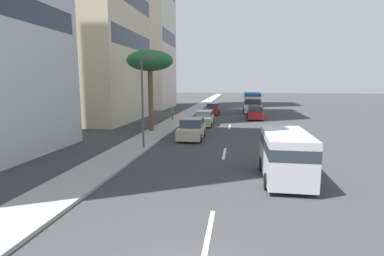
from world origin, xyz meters
name	(u,v)px	position (x,y,z in m)	size (l,w,h in m)	color
ground_plane	(231,120)	(31.50, 0.00, 0.00)	(198.00, 198.00, 0.00)	#38383A
sidewalk_right	(179,119)	(31.50, 6.52, 0.07)	(162.00, 2.51, 0.15)	#9E9B93
lane_stripe_near	(209,233)	(2.94, 0.00, 0.01)	(3.20, 0.16, 0.01)	silver
lane_stripe_mid	(224,153)	(13.62, 0.00, 0.01)	(3.20, 0.16, 0.01)	silver
lane_stripe_far	(230,127)	(25.69, 0.00, 0.01)	(3.20, 0.16, 0.01)	silver
car_lead	(192,129)	(18.48, 2.92, 0.80)	(4.34, 1.94, 1.70)	beige
car_second	(204,118)	(26.43, 2.77, 0.76)	(4.64, 1.84, 1.61)	beige
car_third	(213,109)	(38.10, 2.80, 0.78)	(4.79, 1.86, 1.65)	#A51E1E
car_fourth	(255,113)	(32.74, -3.00, 0.81)	(4.21, 1.95, 1.72)	#A51E1E
van_fifth	(286,153)	(8.60, -3.11, 1.33)	(4.73, 2.15, 2.31)	silver
minibus_sixth	(252,102)	(41.09, -2.92, 1.68)	(6.42, 2.43, 3.07)	silver
pedestrian_near_lamp	(173,112)	(29.67, 7.01, 1.11)	(0.37, 0.30, 1.74)	red
palm_tree	(150,62)	(21.22, 7.22, 6.50)	(4.22, 4.22, 7.43)	brown
street_lamp	(144,91)	(14.02, 5.55, 4.07)	(0.24, 0.97, 6.30)	#4C4C51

